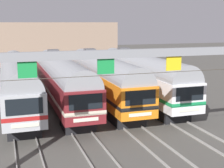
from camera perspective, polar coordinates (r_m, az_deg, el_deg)
ground_plane at (r=31.23m, az=-4.98°, el=-3.89°), size 160.00×160.00×0.00m
track_bed at (r=47.58m, az=-9.76°, el=1.15°), size 13.28×70.00×0.15m
commuter_train_stainless at (r=29.89m, az=-16.11°, el=0.33°), size 2.88×18.06×4.77m
commuter_train_maroon at (r=30.29m, az=-8.68°, el=0.77°), size 2.88×18.06×5.05m
commuter_train_orange at (r=31.17m, az=-1.55°, el=1.17°), size 2.88×18.06×5.05m
commuter_train_white at (r=32.50m, az=5.09°, el=1.52°), size 2.88×18.06×5.05m
catenary_gantry at (r=17.58m, az=5.04°, el=1.63°), size 17.02×0.44×6.97m
maintenance_building at (r=65.75m, az=-11.64°, el=7.07°), size 26.72×10.00×7.85m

